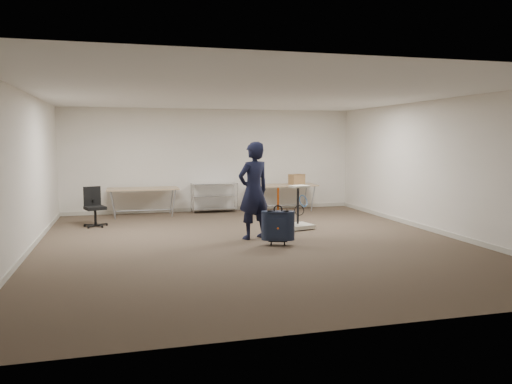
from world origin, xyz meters
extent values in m
plane|color=#46362B|center=(0.00, 0.00, 0.00)|extent=(9.00, 9.00, 0.00)
plane|color=silver|center=(0.00, 4.50, 1.40)|extent=(8.00, 0.00, 8.00)
plane|color=silver|center=(0.00, -4.50, 1.40)|extent=(8.00, 0.00, 8.00)
plane|color=silver|center=(-4.00, 0.00, 1.40)|extent=(0.00, 9.00, 9.00)
plane|color=silver|center=(4.00, 0.00, 1.40)|extent=(0.00, 9.00, 9.00)
plane|color=white|center=(0.00, 0.00, 2.80)|extent=(8.00, 8.00, 0.00)
cube|color=beige|center=(0.00, 4.49, 0.05)|extent=(8.00, 0.02, 0.10)
cube|color=beige|center=(-3.99, 0.00, 0.05)|extent=(0.02, 9.00, 0.10)
cube|color=beige|center=(3.99, 0.00, 0.05)|extent=(0.02, 9.00, 0.10)
cube|color=tan|center=(-1.90, 3.95, 0.71)|extent=(1.80, 0.75, 0.03)
cylinder|color=#979A9F|center=(-1.90, 3.95, 0.15)|extent=(1.50, 0.02, 0.02)
cylinder|color=#979A9F|center=(-2.65, 3.65, 0.35)|extent=(0.13, 0.04, 0.69)
cylinder|color=#979A9F|center=(-1.15, 3.65, 0.35)|extent=(0.13, 0.04, 0.69)
cylinder|color=#979A9F|center=(-2.65, 4.25, 0.35)|extent=(0.13, 0.04, 0.69)
cylinder|color=#979A9F|center=(-1.15, 4.25, 0.35)|extent=(0.13, 0.04, 0.69)
cube|color=tan|center=(1.90, 3.95, 0.71)|extent=(1.80, 0.75, 0.03)
cylinder|color=#979A9F|center=(1.90, 3.95, 0.15)|extent=(1.50, 0.02, 0.02)
cylinder|color=#979A9F|center=(1.15, 3.65, 0.35)|extent=(0.13, 0.04, 0.69)
cylinder|color=#979A9F|center=(2.65, 3.65, 0.35)|extent=(0.13, 0.04, 0.69)
cylinder|color=#979A9F|center=(1.15, 4.25, 0.35)|extent=(0.13, 0.04, 0.69)
cylinder|color=#979A9F|center=(2.65, 4.25, 0.35)|extent=(0.13, 0.04, 0.69)
cylinder|color=silver|center=(-0.60, 3.98, 0.40)|extent=(0.02, 0.02, 0.80)
cylinder|color=silver|center=(0.60, 3.98, 0.40)|extent=(0.02, 0.02, 0.80)
cylinder|color=silver|center=(-0.60, 4.42, 0.40)|extent=(0.02, 0.02, 0.80)
cylinder|color=silver|center=(0.60, 4.42, 0.40)|extent=(0.02, 0.02, 0.80)
cube|color=silver|center=(0.00, 4.20, 0.10)|extent=(1.20, 0.45, 0.02)
cube|color=silver|center=(0.00, 4.20, 0.45)|extent=(1.20, 0.45, 0.02)
cube|color=silver|center=(0.00, 4.20, 0.78)|extent=(1.20, 0.45, 0.01)
imported|color=black|center=(0.11, 0.38, 0.96)|extent=(0.82, 0.69, 1.93)
cube|color=black|center=(0.39, -0.35, 0.37)|extent=(0.45, 0.34, 0.54)
cube|color=black|center=(0.39, -0.33, 0.09)|extent=(0.39, 0.26, 0.03)
cylinder|color=black|center=(0.27, -0.32, 0.04)|extent=(0.05, 0.08, 0.07)
cylinder|color=black|center=(0.51, -0.39, 0.04)|extent=(0.05, 0.08, 0.07)
torus|color=black|center=(0.39, -0.35, 0.68)|extent=(0.17, 0.08, 0.17)
cube|color=#FB5B0D|center=(0.39, -0.33, 0.87)|extent=(0.04, 0.02, 0.42)
cylinder|color=black|center=(-3.01, 2.64, 0.04)|extent=(0.55, 0.55, 0.08)
cylinder|color=black|center=(-3.01, 2.64, 0.23)|extent=(0.05, 0.05, 0.36)
cube|color=black|center=(-3.01, 2.64, 0.43)|extent=(0.53, 0.53, 0.07)
cube|color=black|center=(-3.08, 2.83, 0.68)|extent=(0.38, 0.18, 0.44)
cube|color=beige|center=(1.36, 1.19, 0.06)|extent=(0.63, 0.63, 0.08)
cylinder|color=black|center=(1.15, 0.98, 0.02)|extent=(0.06, 0.06, 0.04)
cylinder|color=black|center=(1.36, 1.24, 0.52)|extent=(0.05, 0.05, 0.84)
cube|color=beige|center=(1.36, 1.19, 0.94)|extent=(0.43, 0.39, 0.04)
torus|color=blue|center=(1.41, 1.10, 0.63)|extent=(0.29, 0.17, 0.26)
cube|color=#A5724C|center=(2.26, 3.89, 0.87)|extent=(0.44, 0.38, 0.29)
camera|label=1|loc=(-2.36, -9.10, 1.97)|focal=35.00mm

